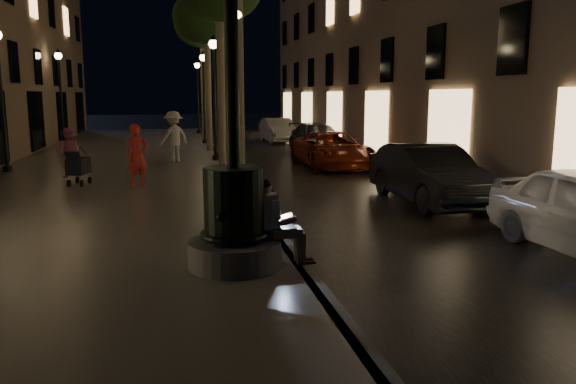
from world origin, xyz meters
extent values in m
plane|color=black|center=(0.00, 15.00, 0.00)|extent=(120.00, 120.00, 0.00)
cube|color=black|center=(3.00, 15.00, 0.01)|extent=(6.00, 45.00, 0.02)
cube|color=slate|center=(-4.00, 15.00, 0.10)|extent=(8.00, 45.00, 0.20)
cube|color=#59595B|center=(0.00, 15.00, 0.10)|extent=(0.25, 45.00, 0.20)
cylinder|color=#59595B|center=(-1.00, 2.00, 0.40)|extent=(1.40, 1.40, 0.40)
cylinder|color=black|center=(-1.00, 2.00, 1.15)|extent=(0.90, 0.90, 1.10)
torus|color=black|center=(-1.00, 2.00, 0.70)|extent=(1.04, 1.04, 0.10)
torus|color=black|center=(-1.00, 2.00, 1.55)|extent=(0.89, 0.89, 0.09)
cylinder|color=black|center=(-1.00, 2.00, 3.30)|extent=(0.20, 0.20, 3.20)
cube|color=tan|center=(-0.45, 2.00, 0.69)|extent=(0.35, 0.23, 0.18)
cube|color=white|center=(-0.51, 2.00, 1.02)|extent=(0.44, 0.25, 0.55)
sphere|color=tan|center=(-0.54, 2.00, 1.38)|extent=(0.20, 0.20, 0.20)
sphere|color=black|center=(-0.55, 2.00, 1.42)|extent=(0.20, 0.20, 0.20)
cube|color=tan|center=(-0.22, 1.91, 0.69)|extent=(0.45, 0.13, 0.14)
cube|color=tan|center=(-0.22, 2.09, 0.69)|extent=(0.45, 0.13, 0.14)
cube|color=tan|center=(0.00, 1.91, 0.44)|extent=(0.13, 0.12, 0.49)
cube|color=tan|center=(0.00, 2.09, 0.44)|extent=(0.13, 0.12, 0.49)
cube|color=black|center=(0.10, 1.91, 0.21)|extent=(0.25, 0.10, 0.03)
cube|color=black|center=(0.10, 2.09, 0.21)|extent=(0.25, 0.10, 0.03)
cube|color=black|center=(-0.20, 2.00, 0.77)|extent=(0.23, 0.32, 0.02)
cube|color=black|center=(-0.35, 2.00, 0.87)|extent=(0.08, 0.32, 0.21)
cube|color=#B0D0FC|center=(-0.34, 2.00, 0.87)|extent=(0.06, 0.29, 0.18)
cylinder|color=#6B604C|center=(-0.25, 8.00, 2.70)|extent=(0.28, 0.28, 5.00)
cylinder|color=#6B604C|center=(-0.20, 14.00, 2.75)|extent=(0.28, 0.28, 5.10)
cylinder|color=#6B604C|center=(-0.30, 20.00, 2.65)|extent=(0.28, 0.28, 4.90)
ellipsoid|color=black|center=(-0.30, 20.00, 6.20)|extent=(3.00, 3.00, 2.40)
cylinder|color=#6B604C|center=(-0.22, 26.00, 2.80)|extent=(0.28, 0.28, 5.20)
ellipsoid|color=black|center=(-0.22, 26.00, 6.50)|extent=(3.00, 3.00, 2.40)
cylinder|color=black|center=(-0.30, 8.00, 0.30)|extent=(0.28, 0.28, 0.20)
cylinder|color=black|center=(-0.30, 8.00, 2.40)|extent=(0.12, 0.12, 4.40)
sphere|color=#FFD88C|center=(-0.30, 8.00, 4.65)|extent=(0.36, 0.36, 0.36)
cone|color=black|center=(-0.30, 8.00, 4.90)|extent=(0.30, 0.30, 0.22)
cylinder|color=black|center=(-0.30, 16.00, 0.30)|extent=(0.28, 0.28, 0.20)
cylinder|color=black|center=(-0.30, 16.00, 2.40)|extent=(0.12, 0.12, 4.40)
sphere|color=#FFD88C|center=(-0.30, 16.00, 4.65)|extent=(0.36, 0.36, 0.36)
cone|color=black|center=(-0.30, 16.00, 4.90)|extent=(0.30, 0.30, 0.22)
cylinder|color=black|center=(-0.30, 24.00, 0.30)|extent=(0.28, 0.28, 0.20)
cylinder|color=black|center=(-0.30, 24.00, 2.40)|extent=(0.12, 0.12, 4.40)
sphere|color=#FFD88C|center=(-0.30, 24.00, 4.65)|extent=(0.36, 0.36, 0.36)
cone|color=black|center=(-0.30, 24.00, 4.90)|extent=(0.30, 0.30, 0.22)
cylinder|color=black|center=(-0.30, 32.00, 0.30)|extent=(0.28, 0.28, 0.20)
cylinder|color=black|center=(-0.30, 32.00, 2.40)|extent=(0.12, 0.12, 4.40)
sphere|color=#FFD88C|center=(-0.30, 32.00, 4.65)|extent=(0.36, 0.36, 0.36)
cone|color=black|center=(-0.30, 32.00, 4.90)|extent=(0.30, 0.30, 0.22)
cylinder|color=black|center=(-7.40, 14.00, 0.30)|extent=(0.28, 0.28, 0.20)
cylinder|color=black|center=(-7.40, 14.00, 2.40)|extent=(0.12, 0.12, 4.40)
cylinder|color=black|center=(-7.40, 24.00, 0.30)|extent=(0.28, 0.28, 0.20)
cylinder|color=black|center=(-7.40, 24.00, 2.40)|extent=(0.12, 0.12, 4.40)
sphere|color=#FFD88C|center=(-7.40, 24.00, 4.65)|extent=(0.36, 0.36, 0.36)
cone|color=black|center=(-7.40, 24.00, 4.90)|extent=(0.30, 0.30, 0.22)
cube|color=black|center=(-4.56, 10.53, 0.75)|extent=(0.61, 0.84, 0.45)
cube|color=black|center=(-4.64, 10.18, 1.06)|extent=(0.43, 0.26, 0.30)
cylinder|color=black|center=(-4.80, 10.27, 0.30)|extent=(0.08, 0.21, 0.20)
cylinder|color=black|center=(-4.45, 10.19, 0.30)|extent=(0.08, 0.21, 0.20)
cylinder|color=black|center=(-4.67, 10.86, 0.30)|extent=(0.08, 0.21, 0.20)
cylinder|color=black|center=(-4.32, 10.78, 0.30)|extent=(0.08, 0.21, 0.20)
cylinder|color=black|center=(-4.47, 10.92, 1.16)|extent=(0.13, 0.45, 0.28)
imported|color=black|center=(4.47, 7.01, 0.75)|extent=(1.64, 4.59, 1.51)
imported|color=maroon|center=(4.00, 14.43, 0.68)|extent=(2.37, 4.96, 1.36)
imported|color=#2F2E33|center=(4.76, 19.66, 0.70)|extent=(2.15, 4.87, 1.39)
imported|color=#ABA9A5|center=(4.00, 26.02, 0.71)|extent=(1.69, 4.35, 1.41)
imported|color=red|center=(-2.89, 9.93, 1.08)|extent=(0.77, 0.70, 1.76)
imported|color=#CA6B92|center=(-5.13, 12.28, 0.97)|extent=(0.76, 0.59, 1.55)
imported|color=silver|center=(-1.90, 15.77, 1.17)|extent=(1.44, 1.31, 1.94)
imported|color=black|center=(-0.40, 6.23, 0.61)|extent=(1.63, 0.79, 0.82)
camera|label=1|loc=(-1.81, -6.14, 2.75)|focal=35.00mm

